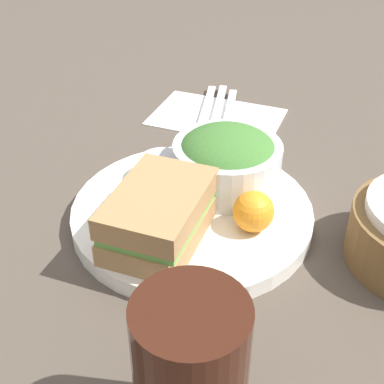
{
  "coord_description": "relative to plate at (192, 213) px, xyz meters",
  "views": [
    {
      "loc": [
        0.45,
        0.18,
        0.38
      ],
      "look_at": [
        0.0,
        0.0,
        0.04
      ],
      "focal_mm": 50.0,
      "sensor_mm": 36.0,
      "label": 1
    }
  ],
  "objects": [
    {
      "name": "ground_plane",
      "position": [
        0.0,
        0.0,
        -0.01
      ],
      "size": [
        4.0,
        4.0,
        0.0
      ],
      "primitive_type": "plane",
      "color": "#4C4238"
    },
    {
      "name": "plate",
      "position": [
        0.0,
        0.0,
        0.0
      ],
      "size": [
        0.27,
        0.27,
        0.02
      ],
      "primitive_type": "cylinder",
      "color": "white",
      "rests_on": "ground_plane"
    },
    {
      "name": "sandwich",
      "position": [
        0.06,
        -0.01,
        0.04
      ],
      "size": [
        0.13,
        0.09,
        0.06
      ],
      "color": "#A37A4C",
      "rests_on": "plate"
    },
    {
      "name": "salad_bowl",
      "position": [
        -0.06,
        0.02,
        0.04
      ],
      "size": [
        0.13,
        0.13,
        0.07
      ],
      "color": "white",
      "rests_on": "plate"
    },
    {
      "name": "dressing_cup",
      "position": [
        -0.04,
        -0.05,
        0.02
      ],
      "size": [
        0.05,
        0.05,
        0.03
      ],
      "primitive_type": "cylinder",
      "color": "#B7B7BC",
      "rests_on": "plate"
    },
    {
      "name": "orange_wedge",
      "position": [
        0.01,
        0.07,
        0.03
      ],
      "size": [
        0.04,
        0.04,
        0.04
      ],
      "primitive_type": "sphere",
      "color": "orange",
      "rests_on": "plate"
    },
    {
      "name": "drink_glass",
      "position": [
        0.24,
        0.09,
        0.06
      ],
      "size": [
        0.08,
        0.08,
        0.14
      ],
      "primitive_type": "cylinder",
      "color": "#38190F",
      "rests_on": "ground_plane"
    },
    {
      "name": "napkin",
      "position": [
        -0.25,
        -0.06,
        -0.01
      ],
      "size": [
        0.13,
        0.19,
        0.0
      ],
      "primitive_type": "cube",
      "color": "white",
      "rests_on": "ground_plane"
    },
    {
      "name": "fork",
      "position": [
        -0.25,
        -0.07,
        -0.0
      ],
      "size": [
        0.19,
        0.05,
        0.01
      ],
      "primitive_type": "cube",
      "rotation": [
        0.0,
        0.0,
        3.37
      ],
      "color": "silver",
      "rests_on": "napkin"
    },
    {
      "name": "knife",
      "position": [
        -0.25,
        -0.06,
        -0.0
      ],
      "size": [
        0.2,
        0.06,
        0.01
      ],
      "primitive_type": "cube",
      "rotation": [
        0.0,
        0.0,
        3.37
      ],
      "color": "silver",
      "rests_on": "napkin"
    },
    {
      "name": "spoon",
      "position": [
        -0.25,
        -0.04,
        -0.0
      ],
      "size": [
        0.17,
        0.05,
        0.01
      ],
      "primitive_type": "cube",
      "rotation": [
        0.0,
        0.0,
        3.37
      ],
      "color": "silver",
      "rests_on": "napkin"
    }
  ]
}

